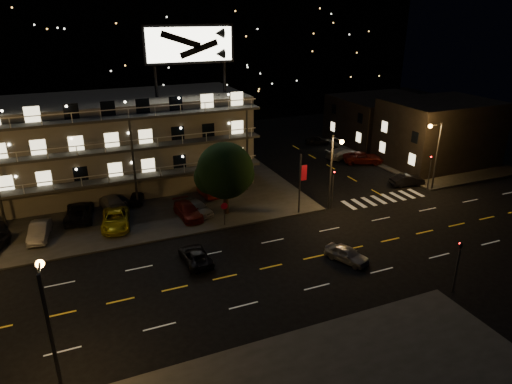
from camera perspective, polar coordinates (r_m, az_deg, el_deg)
name	(u,v)px	position (r m, az deg, el deg)	size (l,w,h in m)	color
ground	(293,262)	(38.60, 4.62, -8.70)	(140.00, 140.00, 0.00)	black
curb_nw	(96,201)	(53.04, -19.40, -1.01)	(44.00, 24.00, 0.15)	#323230
curb_ne	(414,154)	(70.03, 19.14, 4.48)	(16.00, 24.00, 0.15)	#323230
motel	(123,141)	(55.35, -16.25, 6.09)	(28.00, 13.80, 18.10)	gray
side_bldg_front	(438,133)	(66.17, 21.84, 6.91)	(14.06, 10.00, 8.50)	black
side_bldg_back	(382,119)	(75.05, 15.45, 8.73)	(14.06, 12.00, 7.00)	black
hill_backdrop	(109,53)	(98.89, -17.93, 16.23)	(120.00, 25.00, 24.00)	black
streetlight_nc	(333,165)	(46.78, 9.62, 3.34)	(0.44, 1.92, 8.00)	#2D2D30
streetlight_ne	(435,149)	(55.34, 21.51, 5.01)	(1.92, 0.44, 8.00)	#2D2D30
streetlight_s	(49,323)	(25.99, -24.44, -14.68)	(0.44, 1.92, 8.00)	#2D2D30
signal_nw	(333,185)	(48.27, 9.60, 0.92)	(0.20, 0.27, 4.60)	#2D2D30
signal_sw	(458,262)	(36.54, 23.93, -7.97)	(0.20, 0.27, 4.60)	#2D2D30
signal_ne	(430,169)	(56.06, 20.94, 2.73)	(0.27, 0.20, 4.60)	#2D2D30
banner_north	(301,182)	(46.00, 5.59, 1.20)	(0.83, 0.16, 6.40)	#2D2D30
stop_sign	(224,210)	(43.77, -3.98, -2.28)	(0.91, 0.11, 2.61)	#2D2D30
tree	(225,172)	(45.31, -3.93, 2.48)	(5.91, 5.70, 7.45)	black
lot_car_1	(39,231)	(45.96, -25.47, -4.45)	(1.52, 4.37, 1.44)	#96969C
lot_car_2	(116,219)	(45.70, -17.15, -3.30)	(2.49, 5.40, 1.50)	gold
lot_car_3	(188,211)	(46.20, -8.52, -2.32)	(1.93, 4.76, 1.38)	#5D140D
lot_car_4	(197,207)	(46.79, -7.34, -1.92)	(1.64, 4.08, 1.39)	#96969C
lot_car_6	(79,212)	(48.57, -21.24, -2.31)	(2.53, 5.49, 1.53)	black
lot_car_7	(111,202)	(50.09, -17.65, -1.14)	(2.03, 4.98, 1.45)	#96969C
lot_car_8	(137,197)	(50.78, -14.68, -0.63)	(1.45, 3.61, 1.23)	black
lot_car_9	(208,191)	(51.05, -6.08, 0.16)	(1.37, 3.94, 1.30)	#5D140D
side_car_0	(407,180)	(57.18, 18.37, 1.42)	(1.44, 4.12, 1.36)	black
side_car_1	(363,158)	(64.03, 13.25, 4.18)	(2.48, 5.38, 1.50)	#5D140D
side_car_2	(343,153)	(65.52, 10.78, 4.78)	(2.07, 5.09, 1.48)	#96969C
side_car_3	(317,140)	(71.96, 7.66, 6.43)	(1.51, 3.75, 1.28)	black
road_car_east	(347,254)	(39.05, 11.29, -7.61)	(1.53, 3.81, 1.30)	#96969C
road_car_west	(195,256)	(38.47, -7.60, -7.90)	(2.02, 4.37, 1.22)	black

